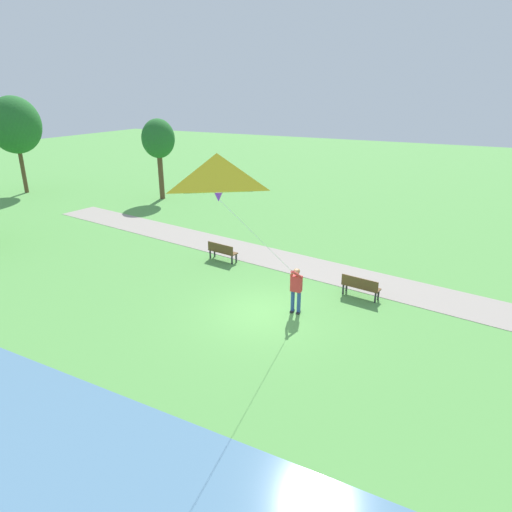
% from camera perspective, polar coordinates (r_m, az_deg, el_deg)
% --- Properties ---
extents(ground_plane, '(120.00, 120.00, 0.00)m').
position_cam_1_polar(ground_plane, '(16.65, 1.11, -7.23)').
color(ground_plane, '#569947').
extents(walkway_path, '(6.65, 32.03, 0.02)m').
position_cam_1_polar(walkway_path, '(21.74, 2.58, -0.37)').
color(walkway_path, gray).
rests_on(walkway_path, ground).
extents(person_kite_flyer, '(0.62, 0.52, 1.83)m').
position_cam_1_polar(person_kite_flyer, '(16.27, 5.10, -3.89)').
color(person_kite_flyer, '#232328').
rests_on(person_kite_flyer, ground).
extents(flying_kite, '(5.47, 1.59, 4.62)m').
position_cam_1_polar(flying_kite, '(10.35, -4.84, 9.98)').
color(flying_kite, yellow).
extents(park_bench_near_walkway, '(0.64, 1.55, 0.88)m').
position_cam_1_polar(park_bench_near_walkway, '(18.06, 13.11, -3.68)').
color(park_bench_near_walkway, brown).
rests_on(park_bench_near_walkway, ground).
extents(park_bench_far_walkway, '(0.64, 1.55, 0.88)m').
position_cam_1_polar(park_bench_far_walkway, '(21.41, -4.34, 0.69)').
color(park_bench_far_walkway, brown).
rests_on(park_bench_far_walkway, ground).
extents(tree_lakeside_near, '(3.89, 3.55, 7.28)m').
position_cam_1_polar(tree_lakeside_near, '(39.70, -28.27, 14.41)').
color(tree_lakeside_near, brown).
rests_on(tree_lakeside_near, ground).
extents(tree_lakeside_far, '(2.44, 2.31, 5.77)m').
position_cam_1_polar(tree_lakeside_far, '(33.98, -12.29, 14.24)').
color(tree_lakeside_far, brown).
rests_on(tree_lakeside_far, ground).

